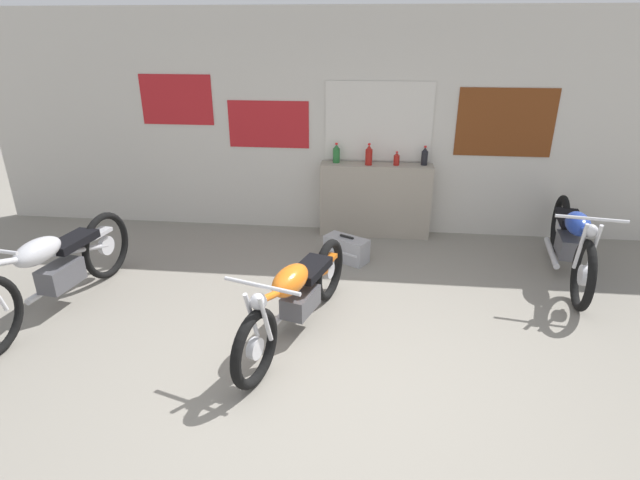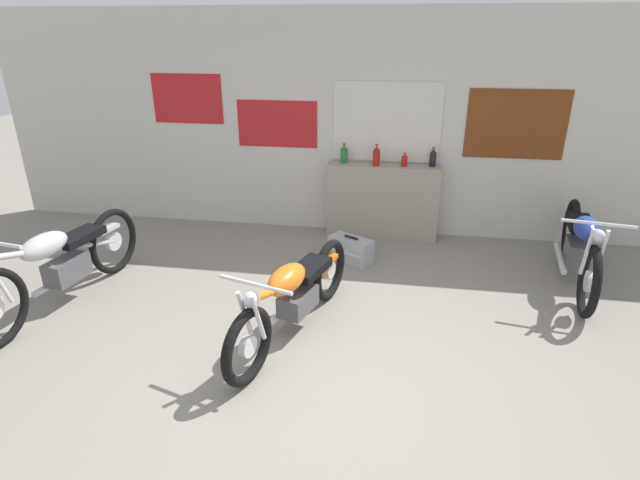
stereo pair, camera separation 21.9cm
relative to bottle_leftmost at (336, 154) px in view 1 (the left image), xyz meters
The scene contains 11 objects.
ground_plane 3.37m from the bottle_leftmost, 84.89° to the right, with size 24.00×24.00×0.00m, color gray.
wall_back 0.46m from the bottle_leftmost, 24.78° to the left, with size 10.00×0.07×2.80m.
sill_counter 0.78m from the bottle_leftmost, ahead, with size 1.42×0.28×0.95m.
bottle_leftmost is the anchor object (origin of this frame).
bottle_left_center 0.42m from the bottle_leftmost, 10.56° to the right, with size 0.09×0.09×0.27m.
bottle_center 0.76m from the bottle_leftmost, ahead, with size 0.07×0.07×0.17m.
bottle_right_center 1.11m from the bottle_leftmost, ahead, with size 0.08×0.08×0.24m.
motorcycle_orange 2.59m from the bottle_leftmost, 93.22° to the right, with size 0.83×2.01×0.79m.
motorcycle_blue 2.91m from the bottle_leftmost, 21.42° to the right, with size 0.64×2.10×0.90m.
motorcycle_silver 3.48m from the bottle_leftmost, 136.74° to the right, with size 0.64×2.26×0.94m.
hard_case_silver 1.30m from the bottle_leftmost, 77.32° to the right, with size 0.56×0.46×0.31m.
Camera 1 is at (0.19, -3.08, 2.54)m, focal length 28.00 mm.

